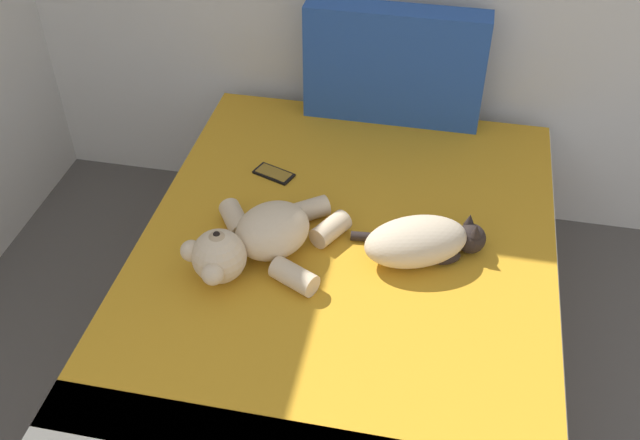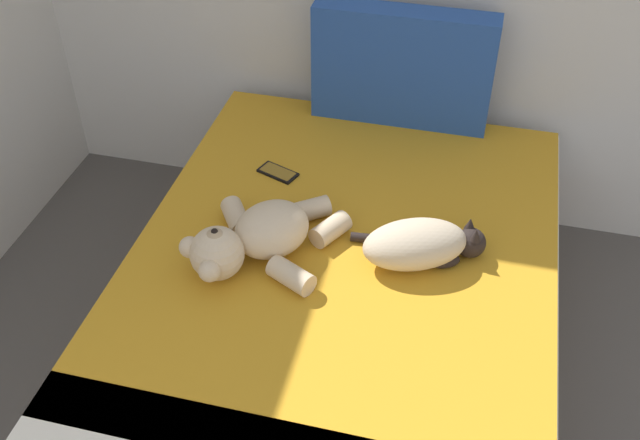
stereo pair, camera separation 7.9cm
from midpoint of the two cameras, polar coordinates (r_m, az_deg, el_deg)
The scene contains 5 objects.
bed at distance 2.63m, azimuth 0.77°, elevation -7.21°, with size 1.43×1.91×0.54m.
patterned_cushion at distance 2.99m, azimuth 4.93°, elevation 11.72°, with size 0.71×0.12×0.48m.
cat at distance 2.40m, azimuth 6.86°, elevation -1.65°, with size 0.44×0.31×0.15m.
teddy_bear at distance 2.39m, azimuth -5.75°, elevation -1.50°, with size 0.49×0.53×0.19m.
cell_phone at distance 2.78m, azimuth -4.38°, elevation 3.57°, with size 0.16×0.12×0.01m.
Camera 1 is at (1.83, 1.43, 2.21)m, focal length 41.68 mm.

